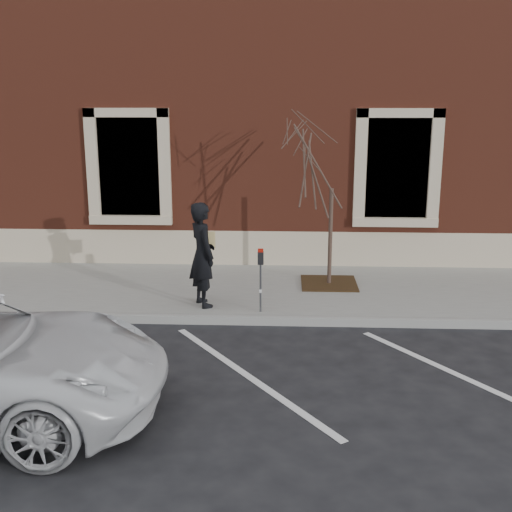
{
  "coord_description": "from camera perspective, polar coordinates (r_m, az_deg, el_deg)",
  "views": [
    {
      "loc": [
        0.52,
        -10.84,
        4.01
      ],
      "look_at": [
        0.0,
        0.6,
        1.1
      ],
      "focal_mm": 45.0,
      "sensor_mm": 36.0,
      "label": 1
    }
  ],
  "objects": [
    {
      "name": "ground",
      "position": [
        11.57,
        -0.14,
        -6.02
      ],
      "size": [
        120.0,
        120.0,
        0.0
      ],
      "primitive_type": "plane",
      "color": "#28282B",
      "rests_on": "ground"
    },
    {
      "name": "sidewalk_near",
      "position": [
        13.2,
        0.23,
        -3.08
      ],
      "size": [
        40.0,
        3.5,
        0.15
      ],
      "primitive_type": "cube",
      "color": "#9D9C93",
      "rests_on": "ground"
    },
    {
      "name": "curb_near",
      "position": [
        11.5,
        -0.15,
        -5.76
      ],
      "size": [
        40.0,
        0.12,
        0.15
      ],
      "primitive_type": "cube",
      "color": "#9E9E99",
      "rests_on": "ground"
    },
    {
      "name": "parking_stripes",
      "position": [
        9.54,
        -0.78,
        -10.59
      ],
      "size": [
        28.0,
        4.4,
        0.01
      ],
      "primitive_type": null,
      "color": "silver",
      "rests_on": "ground"
    },
    {
      "name": "building_civic",
      "position": [
        18.59,
        1.04,
        14.21
      ],
      "size": [
        40.0,
        8.62,
        8.0
      ],
      "color": "maroon",
      "rests_on": "ground"
    },
    {
      "name": "man",
      "position": [
        11.85,
        -4.79,
        0.13
      ],
      "size": [
        0.75,
        0.85,
        1.95
      ],
      "primitive_type": "imported",
      "rotation": [
        0.0,
        0.0,
        2.06
      ],
      "color": "black",
      "rests_on": "sidewalk_near"
    },
    {
      "name": "parking_meter",
      "position": [
        11.49,
        0.41,
        -1.11
      ],
      "size": [
        0.11,
        0.08,
        1.17
      ],
      "rotation": [
        0.0,
        0.0,
        0.29
      ],
      "color": "#595B60",
      "rests_on": "sidewalk_near"
    },
    {
      "name": "tree_grate",
      "position": [
        13.47,
        6.5,
        -2.42
      ],
      "size": [
        1.15,
        1.15,
        0.03
      ],
      "primitive_type": "cube",
      "color": "#372111",
      "rests_on": "sidewalk_near"
    },
    {
      "name": "sapling",
      "position": [
        12.98,
        6.82,
        8.37
      ],
      "size": [
        2.19,
        2.19,
        3.65
      ],
      "color": "#4D382F",
      "rests_on": "sidewalk_near"
    }
  ]
}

